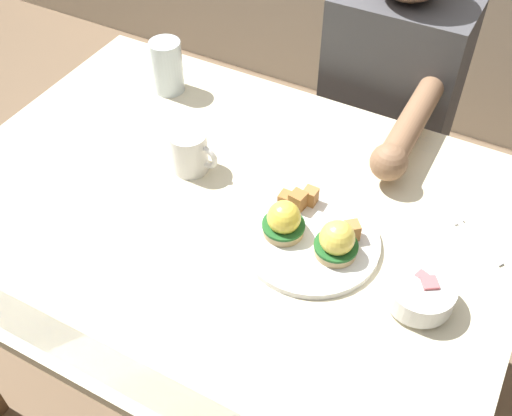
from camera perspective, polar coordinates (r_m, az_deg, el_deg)
ground_plane at (r=1.86m, az=-2.27°, el=-15.94°), size 6.00×6.00×0.00m
dining_table at (r=1.33m, az=-3.06°, el=-3.16°), size 1.20×0.90×0.74m
eggs_benedict_plate at (r=1.17m, az=5.14°, el=-2.52°), size 0.27×0.27×0.09m
fruit_bowl at (r=1.12m, az=15.14°, el=-7.80°), size 0.12×0.12×0.06m
coffee_mug at (r=1.31m, az=-6.21°, el=5.35°), size 0.11×0.08×0.09m
fork at (r=1.28m, az=19.44°, el=-2.29°), size 0.14×0.10×0.00m
water_glass_near at (r=1.55m, az=-8.29°, el=12.69°), size 0.08×0.08×0.13m
diner_person at (r=1.69m, az=12.04°, el=9.12°), size 0.34×0.54×1.14m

